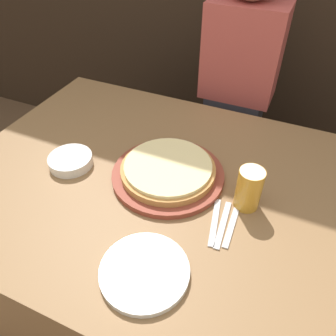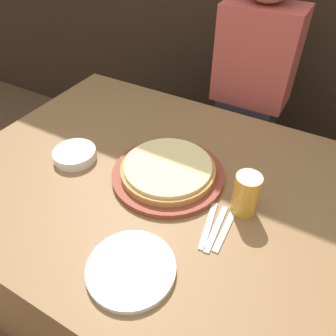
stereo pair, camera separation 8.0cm
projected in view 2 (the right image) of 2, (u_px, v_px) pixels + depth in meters
The scene contains 10 objects.
ground_plane at pixel (176, 293), 1.56m from camera, with size 12.00×12.00×0.00m, color brown.
dining_table at pixel (178, 250), 1.32m from camera, with size 1.57×1.06×0.71m.
pizza_on_board at pixel (168, 171), 1.11m from camera, with size 0.38×0.38×0.06m.
beer_glass at pixel (246, 193), 0.96m from camera, with size 0.08×0.08×0.14m.
dinner_plate at pixel (131, 269), 0.85m from camera, with size 0.23×0.23×0.02m.
side_bowl at pixel (75, 155), 1.18m from camera, with size 0.15×0.15×0.04m.
fork at pixel (208, 225), 0.96m from camera, with size 0.05×0.18×0.00m.
dinner_knife at pixel (216, 228), 0.95m from camera, with size 0.03×0.18×0.00m.
spoon at pixel (224, 232), 0.95m from camera, with size 0.03×0.16×0.00m.
diner_person at pixel (248, 105), 1.59m from camera, with size 0.33×0.20×1.31m.
Camera 2 is at (0.34, -0.69, 1.48)m, focal length 35.00 mm.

